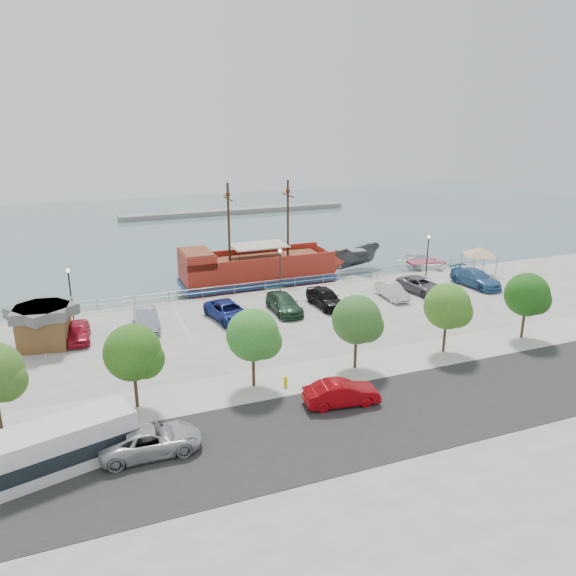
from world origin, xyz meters
name	(u,v)px	position (x,y,z in m)	size (l,w,h in m)	color
ground	(308,328)	(0.00, 0.00, -1.00)	(160.00, 160.00, 0.00)	#4C6467
land_slab	(477,466)	(0.00, -21.00, -0.60)	(100.00, 58.00, 1.20)	gray
street	(420,408)	(0.00, -16.00, 0.01)	(100.00, 8.00, 0.04)	black
sidewalk	(368,365)	(0.00, -10.00, 0.01)	(100.00, 4.00, 0.05)	#B2AC9F
seawall_railing	(275,285)	(0.00, 7.80, 0.53)	(50.00, 0.06, 1.00)	gray
far_shore	(236,211)	(10.00, 55.00, -0.60)	(40.00, 3.00, 0.80)	gray
pirate_ship	(269,269)	(0.90, 11.94, 0.88)	(17.83, 5.09, 11.22)	maroon
patrol_boat	(357,259)	(12.35, 14.64, 0.21)	(2.36, 6.27, 2.42)	#494B4F
speedboat	(426,265)	(19.00, 10.82, -0.24)	(5.23, 7.32, 1.52)	white
dock_west	(126,311)	(-13.65, 9.20, -0.78)	(7.61, 2.17, 0.43)	slate
dock_mid	(337,285)	(7.22, 9.20, -0.79)	(7.33, 2.09, 0.42)	gray
dock_east	(406,277)	(15.46, 9.20, -0.79)	(7.48, 2.14, 0.43)	gray
shed	(44,324)	(-19.98, 1.52, 1.61)	(4.22, 4.22, 3.01)	brown
canopy_tent	(481,247)	(21.25, 4.89, 2.94)	(5.15, 5.15, 3.38)	slate
street_van	(151,440)	(-14.92, -14.85, 0.70)	(2.32, 5.03, 1.40)	#A6A8AB
street_sedan	(341,393)	(-4.01, -14.00, 0.72)	(1.52, 4.37, 1.44)	#98060C
shuttle_bus	(64,446)	(-18.87, -14.50, 1.13)	(6.99, 3.99, 2.33)	silver
fire_hydrant	(285,381)	(-6.22, -10.80, 0.37)	(0.24, 0.24, 0.69)	#C6BE00
lamp_post_left	(70,285)	(-18.00, 6.50, 2.94)	(0.36, 0.36, 4.28)	black
lamp_post_mid	(280,263)	(0.00, 6.50, 2.94)	(0.36, 0.36, 4.28)	black
lamp_post_right	(428,248)	(16.00, 6.50, 2.94)	(0.36, 0.36, 4.28)	black
tree_b	(136,354)	(-14.85, -10.07, 3.30)	(3.30, 3.20, 5.00)	#473321
tree_c	(256,336)	(-7.85, -10.07, 3.30)	(3.30, 3.20, 5.00)	#473321
tree_d	(359,321)	(-0.85, -10.07, 3.30)	(3.30, 3.20, 5.00)	#473321
tree_e	(450,308)	(6.15, -10.07, 3.30)	(3.30, 3.20, 5.00)	#473321
tree_f	(529,296)	(13.15, -10.07, 3.30)	(3.30, 3.20, 5.00)	#473321
parked_car_a	(78,332)	(-17.74, 1.58, 0.68)	(1.62, 4.02, 1.37)	#B6182E
parked_car_b	(146,318)	(-12.72, 2.40, 0.76)	(1.62, 4.64, 1.53)	#9598A9
parked_car_c	(228,311)	(-6.30, 1.68, 0.73)	(2.43, 5.26, 1.46)	navy
parked_car_d	(284,304)	(-1.45, 1.81, 0.74)	(2.07, 5.09, 1.48)	#1F3E28
parked_car_e	(325,298)	(2.38, 1.77, 0.81)	(1.92, 4.77, 1.62)	black
parked_car_f	(392,291)	(8.95, 1.65, 0.69)	(1.46, 4.18, 1.38)	silver
parked_car_g	(421,285)	(12.38, 2.07, 0.70)	(2.33, 5.05, 1.40)	#5A5862
parked_car_h	(476,278)	(18.40, 1.83, 0.80)	(2.25, 5.53, 1.60)	#325D8F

